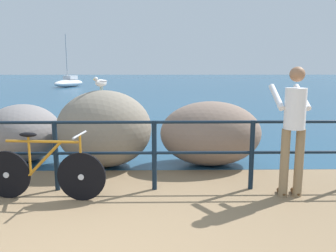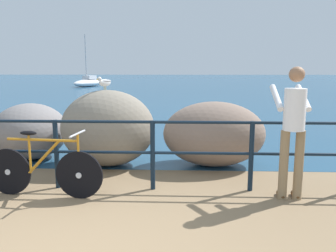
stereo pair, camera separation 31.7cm
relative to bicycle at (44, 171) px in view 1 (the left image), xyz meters
The scene contains 10 objects.
ground_plane 18.31m from the bicycle, 87.59° to the left, with size 120.00×120.00×0.10m, color #846B4C.
sea_surface 46.30m from the bicycle, 89.05° to the left, with size 120.00×90.00×0.01m, color navy.
promenade_railing 0.88m from the bicycle, 24.51° to the left, with size 9.99×0.07×1.02m.
bicycle is the anchor object (origin of this frame).
person_at_railing 3.42m from the bicycle, ahead, with size 0.44×0.64×1.78m.
breakwater_boulder_main 1.69m from the bicycle, 70.46° to the left, with size 1.69×1.31×1.38m.
breakwater_boulder_left 2.25m from the bicycle, 118.21° to the left, with size 1.42×1.42×1.09m.
breakwater_boulder_right 2.98m from the bicycle, 33.53° to the left, with size 1.84×1.25×1.17m.
seagull 2.04m from the bicycle, 72.33° to the left, with size 0.25×0.31×0.23m.
sailboat 29.28m from the bicycle, 104.36° to the left, with size 2.56×4.59×4.90m.
Camera 1 is at (0.82, -2.72, 1.76)m, focal length 36.38 mm.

